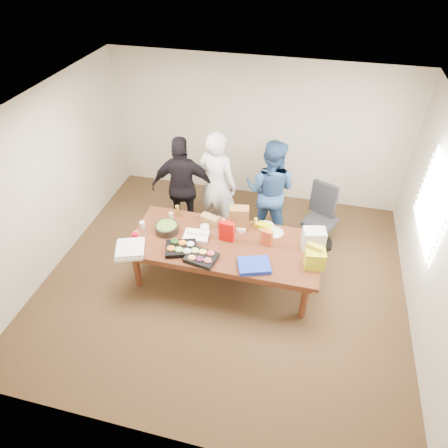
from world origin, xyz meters
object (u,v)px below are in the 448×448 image
(conference_table, at_px, (225,261))
(person_center, at_px, (217,185))
(salad_bowl, at_px, (167,228))
(person_right, at_px, (270,190))
(sheet_cake, at_px, (196,236))
(office_chair, at_px, (320,220))

(conference_table, height_order, person_center, person_center)
(person_center, relative_size, salad_bowl, 5.38)
(person_center, relative_size, person_right, 1.07)
(sheet_cake, bearing_deg, conference_table, -6.84)
(office_chair, height_order, salad_bowl, office_chair)
(person_right, xyz_separation_m, sheet_cake, (-0.90, -1.28, -0.12))
(conference_table, bearing_deg, person_center, 109.70)
(conference_table, height_order, sheet_cake, sheet_cake)
(conference_table, distance_m, office_chair, 1.80)
(person_center, bearing_deg, conference_table, 123.94)
(conference_table, xyz_separation_m, person_right, (0.47, 1.29, 0.53))
(conference_table, bearing_deg, person_right, 70.21)
(sheet_cake, height_order, salad_bowl, salad_bowl)
(sheet_cake, relative_size, salad_bowl, 1.01)
(salad_bowl, bearing_deg, office_chair, 26.24)
(conference_table, distance_m, sheet_cake, 0.60)
(person_right, relative_size, sheet_cake, 4.99)
(sheet_cake, bearing_deg, person_center, 83.25)
(conference_table, height_order, salad_bowl, salad_bowl)
(salad_bowl, bearing_deg, conference_table, -3.40)
(conference_table, bearing_deg, office_chair, 40.86)
(sheet_cake, bearing_deg, person_right, 49.45)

